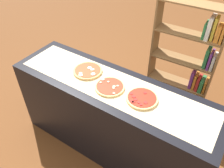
{
  "coord_description": "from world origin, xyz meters",
  "views": [
    {
      "loc": [
        0.89,
        -1.35,
        2.33
      ],
      "look_at": [
        0.0,
        0.0,
        0.95
      ],
      "focal_mm": 36.79,
      "sensor_mm": 36.0,
      "label": 1
    }
  ],
  "objects_px": {
    "pizza_mozzarella_0": "(88,71)",
    "pizza_mushroom_1": "(110,87)",
    "pizza_pepperoni_2": "(142,98)",
    "bookshelf": "(190,67)"
  },
  "relations": [
    {
      "from": "pizza_mozzarella_0",
      "to": "pizza_mushroom_1",
      "type": "distance_m",
      "value": 0.33
    },
    {
      "from": "pizza_mushroom_1",
      "to": "pizza_pepperoni_2",
      "type": "height_order",
      "value": "same"
    },
    {
      "from": "pizza_pepperoni_2",
      "to": "pizza_mozzarella_0",
      "type": "bearing_deg",
      "value": 175.04
    },
    {
      "from": "bookshelf",
      "to": "pizza_mushroom_1",
      "type": "bearing_deg",
      "value": -111.0
    },
    {
      "from": "pizza_pepperoni_2",
      "to": "bookshelf",
      "type": "distance_m",
      "value": 1.15
    },
    {
      "from": "pizza_mozzarella_0",
      "to": "bookshelf",
      "type": "bearing_deg",
      "value": 54.33
    },
    {
      "from": "pizza_mozzarella_0",
      "to": "pizza_mushroom_1",
      "type": "height_order",
      "value": "pizza_mozzarella_0"
    },
    {
      "from": "pizza_pepperoni_2",
      "to": "bookshelf",
      "type": "relative_size",
      "value": 0.2
    },
    {
      "from": "pizza_pepperoni_2",
      "to": "pizza_mushroom_1",
      "type": "bearing_deg",
      "value": -175.54
    },
    {
      "from": "pizza_mushroom_1",
      "to": "pizza_mozzarella_0",
      "type": "bearing_deg",
      "value": 165.88
    }
  ]
}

